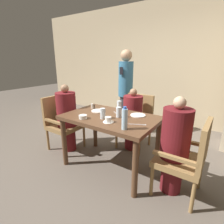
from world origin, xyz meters
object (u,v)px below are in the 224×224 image
(diner_in_left_chair, at_px, (67,118))
(plate_main_left, at_px, (98,111))
(water_bottle, at_px, (125,119))
(plate_main_right, at_px, (138,115))
(bowl_small, at_px, (83,117))
(glass_tall_mid, at_px, (119,105))
(chair_far_side, at_px, (136,119))
(glass_tall_near, at_px, (119,112))
(chair_right_side, at_px, (187,156))
(glass_tall_far, at_px, (103,113))
(diner_in_far_chair, at_px, (132,119))
(chair_left_side, at_px, (62,121))
(diner_in_right_chair, at_px, (175,145))
(standing_host, at_px, (126,90))
(teacup_with_saucer, at_px, (108,120))

(diner_in_left_chair, distance_m, plate_main_left, 0.64)
(water_bottle, bearing_deg, plate_main_right, 100.10)
(bowl_small, height_order, glass_tall_mid, glass_tall_mid)
(water_bottle, bearing_deg, diner_in_left_chair, 167.24)
(chair_far_side, xyz_separation_m, plate_main_left, (-0.28, -0.70, 0.28))
(glass_tall_near, bearing_deg, water_bottle, -49.11)
(glass_tall_near, bearing_deg, chair_far_side, 98.38)
(chair_right_side, bearing_deg, chair_far_side, 142.01)
(glass_tall_far, bearing_deg, diner_in_left_chair, 171.20)
(glass_tall_near, relative_size, glass_tall_far, 1.00)
(diner_in_left_chair, relative_size, plate_main_right, 5.41)
(plate_main_right, bearing_deg, plate_main_left, -166.12)
(bowl_small, bearing_deg, diner_in_far_chair, 75.78)
(chair_left_side, height_order, diner_in_left_chair, diner_in_left_chair)
(plate_main_left, bearing_deg, glass_tall_near, -8.77)
(chair_far_side, distance_m, glass_tall_far, 0.99)
(plate_main_right, bearing_deg, diner_in_right_chair, -22.25)
(standing_host, xyz_separation_m, glass_tall_far, (0.42, -1.32, -0.07))
(diner_in_right_chair, bearing_deg, glass_tall_mid, 160.43)
(diner_in_far_chair, height_order, glass_tall_far, diner_in_far_chair)
(teacup_with_saucer, bearing_deg, glass_tall_near, 90.38)
(diner_in_far_chair, height_order, diner_in_right_chair, diner_in_right_chair)
(plate_main_left, bearing_deg, water_bottle, -29.59)
(plate_main_right, bearing_deg, glass_tall_near, -132.15)
(bowl_small, bearing_deg, water_bottle, -0.51)
(diner_in_far_chair, distance_m, chair_right_side, 1.22)
(chair_right_side, relative_size, plate_main_left, 4.38)
(diner_in_far_chair, distance_m, water_bottle, 1.08)
(chair_right_side, distance_m, diner_in_right_chair, 0.17)
(chair_right_side, relative_size, glass_tall_near, 6.65)
(chair_left_side, height_order, plate_main_left, chair_left_side)
(standing_host, relative_size, glass_tall_far, 12.25)
(plate_main_left, relative_size, glass_tall_far, 1.52)
(chair_left_side, relative_size, water_bottle, 3.53)
(plate_main_right, xyz_separation_m, teacup_with_saucer, (-0.18, -0.45, 0.02))
(diner_in_right_chair, bearing_deg, water_bottle, -149.49)
(diner_in_left_chair, bearing_deg, glass_tall_far, -8.80)
(glass_tall_mid, bearing_deg, glass_tall_far, -84.87)
(water_bottle, distance_m, glass_tall_near, 0.43)
(chair_right_side, xyz_separation_m, plate_main_left, (-1.31, 0.09, 0.28))
(glass_tall_mid, relative_size, glass_tall_far, 1.00)
(diner_in_left_chair, distance_m, glass_tall_far, 0.90)
(standing_host, distance_m, glass_tall_mid, 0.93)
(teacup_with_saucer, bearing_deg, chair_far_side, 96.48)
(diner_in_right_chair, relative_size, water_bottle, 4.41)
(diner_in_far_chair, xyz_separation_m, plate_main_left, (-0.28, -0.56, 0.23))
(diner_in_left_chair, xyz_separation_m, plate_main_right, (1.18, 0.24, 0.19))
(plate_main_right, relative_size, bowl_small, 1.96)
(chair_far_side, distance_m, glass_tall_near, 0.84)
(water_bottle, bearing_deg, chair_far_side, 109.82)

